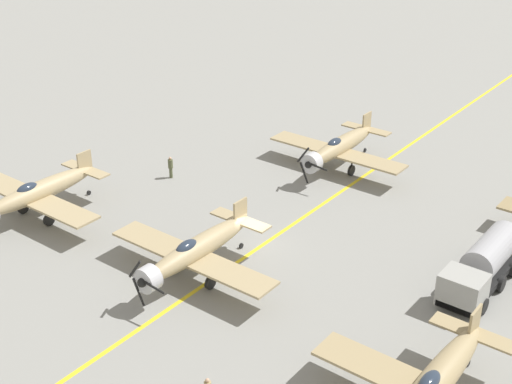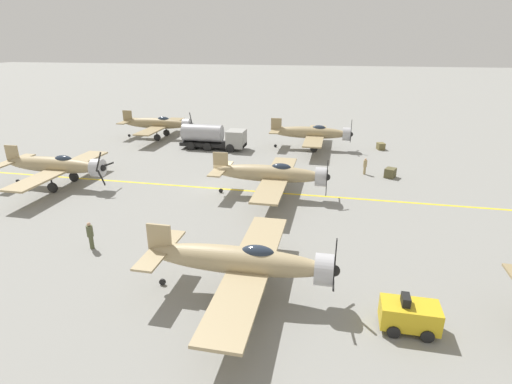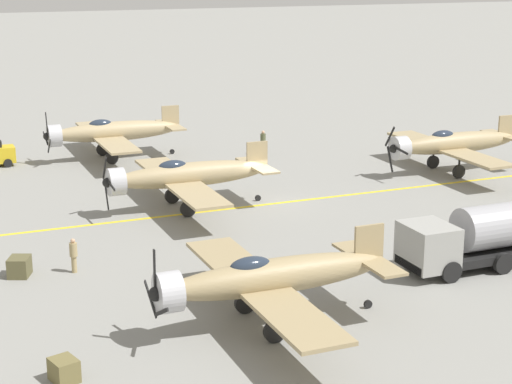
% 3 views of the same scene
% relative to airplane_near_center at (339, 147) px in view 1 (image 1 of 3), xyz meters
% --- Properties ---
extents(ground_plane, '(400.00, 400.00, 0.00)m').
position_rel_airplane_near_center_xyz_m(ground_plane, '(-2.41, 14.61, -2.01)').
color(ground_plane, gray).
extents(taxiway_stripe, '(0.30, 160.00, 0.01)m').
position_rel_airplane_near_center_xyz_m(taxiway_stripe, '(-2.41, 14.61, -2.01)').
color(taxiway_stripe, yellow).
rests_on(taxiway_stripe, ground).
extents(airplane_near_center, '(12.00, 9.98, 3.65)m').
position_rel_airplane_near_center_xyz_m(airplane_near_center, '(0.00, 0.00, 0.00)').
color(airplane_near_center, tan).
rests_on(airplane_near_center, ground).
extents(airplane_mid_center, '(12.00, 9.98, 3.65)m').
position_rel_airplane_near_center_xyz_m(airplane_mid_center, '(-1.49, 19.38, 0.00)').
color(airplane_mid_center, tan).
rests_on(airplane_mid_center, ground).
extents(airplane_mid_left, '(12.00, 9.98, 3.80)m').
position_rel_airplane_near_center_xyz_m(airplane_mid_left, '(-18.38, 21.49, 0.00)').
color(airplane_mid_left, '#9E8A61').
rests_on(airplane_mid_left, ground).
extents(airplane_mid_right, '(12.00, 9.98, 3.78)m').
position_rel_airplane_near_center_xyz_m(airplane_mid_right, '(12.84, 20.32, 0.00)').
color(airplane_mid_right, tan).
rests_on(airplane_mid_right, ground).
extents(fuel_tanker, '(2.68, 8.00, 2.98)m').
position_rel_airplane_near_center_xyz_m(fuel_tanker, '(-16.03, 9.57, -0.50)').
color(fuel_tanker, black).
rests_on(fuel_tanker, ground).
extents(ground_crew_walking, '(0.40, 0.40, 1.83)m').
position_rel_airplane_near_center_xyz_m(ground_crew_walking, '(9.93, 9.61, -1.01)').
color(ground_crew_walking, '#515638').
rests_on(ground_crew_walking, ground).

